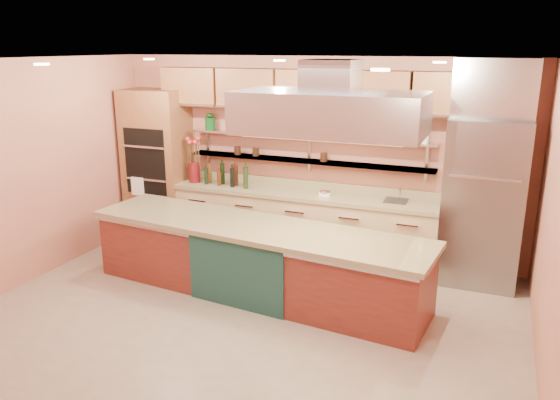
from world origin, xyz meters
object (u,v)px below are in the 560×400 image
at_px(island, 255,259).
at_px(copper_kettle, 240,127).
at_px(refrigerator, 483,203).
at_px(flower_vase, 194,172).
at_px(green_canister, 271,127).
at_px(kitchen_scale, 325,193).

height_order(island, copper_kettle, copper_kettle).
distance_m(refrigerator, island, 2.91).
bearing_deg(flower_vase, copper_kettle, 17.81).
relative_size(island, green_canister, 22.04).
xyz_separation_m(refrigerator, copper_kettle, (-3.44, 0.23, 0.74)).
distance_m(island, kitchen_scale, 1.55).
distance_m(flower_vase, green_canister, 1.39).
distance_m(refrigerator, flower_vase, 4.13).
distance_m(refrigerator, kitchen_scale, 2.05).
bearing_deg(island, kitchen_scale, 78.42).
bearing_deg(kitchen_scale, island, -103.96).
height_order(flower_vase, kitchen_scale, flower_vase).
relative_size(island, flower_vase, 13.66).
bearing_deg(island, green_canister, 112.22).
relative_size(kitchen_scale, copper_kettle, 0.88).
bearing_deg(copper_kettle, flower_vase, -162.19).
height_order(kitchen_scale, copper_kettle, copper_kettle).
xyz_separation_m(island, kitchen_scale, (0.44, 1.39, 0.54)).
bearing_deg(kitchen_scale, flower_vase, -176.44).
bearing_deg(island, copper_kettle, 126.62).
distance_m(kitchen_scale, copper_kettle, 1.63).
relative_size(flower_vase, copper_kettle, 1.73).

